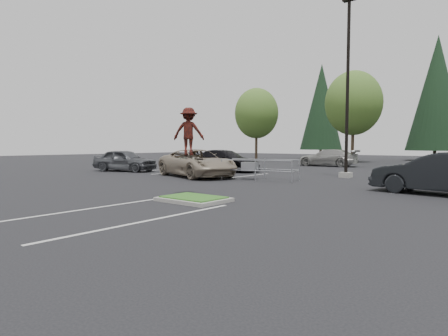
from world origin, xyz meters
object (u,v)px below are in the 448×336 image
Objects in this scene: car_l_grey at (124,160)px; car_l_tan at (197,163)px; car_l_black at (225,161)px; light_pole at (347,97)px; decid_a at (257,115)px; car_r_charc at (441,174)px; skateboarder at (189,132)px; car_far_silver at (328,158)px; conif_a at (321,107)px; conif_b at (437,93)px; cart_corral at (252,167)px; decid_b at (353,105)px.

car_l_tan is at bearing -106.80° from car_l_grey.
car_l_tan is 4.74m from car_l_black.
decid_a is at bearing 135.75° from light_pole.
skateboarder is at bearing -43.05° from car_r_charc.
car_r_charc is at bearing -71.92° from car_l_tan.
car_r_charc is at bearing -41.87° from light_pole.
decid_a is at bearing -92.65° from skateboarder.
car_far_silver is at bearing -112.46° from skateboarder.
decid_a is 1.95× the size of car_l_grey.
conif_a is at bearing 68.09° from decid_a.
conif_b is 7.53× the size of skateboarder.
cart_corral is 6.40m from car_l_black.
conif_a is 3.12× the size of cart_corral.
light_pole is at bearing -88.99° from conif_b.
conif_b reaches higher than light_pole.
cart_corral is at bearing -86.31° from car_r_charc.
cart_corral is 9.04m from car_r_charc.
conif_b reaches higher than conif_a.
car_l_black is 14.78m from car_r_charc.
light_pole is 2.09× the size of car_r_charc.
conif_b is at bearing -162.27° from car_r_charc.
light_pole is 28.69m from conif_b.
decid_b reaches higher than cart_corral.
car_l_black reaches higher than cart_corral.
car_l_black is (-8.00, -29.00, -7.09)m from conif_b.
light_pole reaches higher than car_r_charc.
decid_b is 30.15m from skateboarder.
car_r_charc is (6.08, -33.50, -7.05)m from conif_b.
car_l_grey is at bearing -89.13° from conif_a.
decid_b is at bearing 16.89° from car_l_tan.
conif_b is at bearing 58.91° from decid_b.
conif_b is at bearing 30.17° from decid_a.
light_pole reaches higher than car_l_black.
cart_corral is 0.72× the size of car_l_tan.
conif_b is at bearing 2.05° from conif_a.
car_l_grey is (-7.00, 0.00, -0.03)m from car_l_tan.
decid_b is 1.89× the size of car_far_silver.
light_pole is at bearing -89.33° from car_l_black.
conif_b is 39.90m from skateboarder.
light_pole is at bearing -124.42° from car_r_charc.
light_pole is at bearing -87.15° from car_l_grey.
conif_a is at bearing -141.24° from car_r_charc.
decid_a reaches higher than car_far_silver.
decid_b is 0.74× the size of conif_a.
decid_a is 0.92× the size of decid_b.
car_l_grey reaches higher than car_far_silver.
conif_a reaches higher than skateboarder.
decid_a is 1.54× the size of car_l_tan.
decid_a is at bearing 25.68° from car_l_black.
car_far_silver is at bearing -18.64° from car_l_black.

